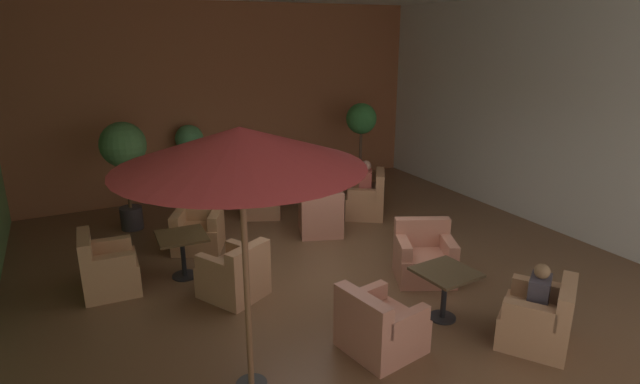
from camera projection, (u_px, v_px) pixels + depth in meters
ground_plane at (335, 276)px, 7.58m from camera, size 9.05×9.80×0.02m
wall_back_brick at (229, 100)px, 11.08m from camera, size 9.05×0.08×4.09m
wall_right_plain at (559, 117)px, 8.92m from camera, size 0.08×9.80×4.09m
cafe_table_front_left at (314, 191)px, 10.01m from camera, size 0.64×0.64×0.66m
armchair_front_left_north at (310, 183)px, 11.05m from camera, size 1.00×1.01×0.90m
armchair_front_left_east at (260, 199)px, 10.00m from camera, size 0.96×0.99×0.86m
armchair_front_left_south at (321, 217)px, 9.06m from camera, size 0.95×0.95×0.83m
armchair_front_left_west at (367, 200)px, 9.93m from camera, size 1.03×1.04×0.91m
cafe_table_front_right at (445, 282)px, 6.29m from camera, size 0.73×0.73×0.66m
armchair_front_right_north at (539, 320)px, 5.85m from camera, size 1.07×1.06×0.81m
armchair_front_right_east at (424, 258)px, 7.41m from camera, size 1.05×1.01×0.85m
armchair_front_right_south at (379, 327)px, 5.72m from camera, size 0.90×0.92×0.78m
cafe_table_mid_center at (182, 245)px, 7.40m from camera, size 0.72×0.72×0.66m
armchair_mid_center_north at (235, 276)px, 6.90m from camera, size 0.99×1.01×0.80m
armchair_mid_center_east at (199, 230)px, 8.44m from camera, size 1.00×0.97×0.88m
armchair_mid_center_south at (108, 269)px, 7.04m from camera, size 0.76×0.82×0.87m
patio_umbrella_tall_red at (240, 149)px, 4.40m from camera, size 2.23×2.23×2.70m
potted_tree_left_corner at (361, 128)px, 11.36m from camera, size 0.68×0.68×1.97m
potted_tree_mid_left at (191, 156)px, 10.59m from camera, size 0.58×0.58×1.65m
potted_tree_mid_right at (124, 153)px, 8.96m from camera, size 0.80×0.80×1.98m
patron_blue_shirt at (539, 291)px, 5.76m from camera, size 0.42×0.38×0.59m
patron_by_window at (366, 180)px, 9.82m from camera, size 0.42×0.46×0.68m
patron_with_friend at (320, 194)px, 8.97m from camera, size 0.43×0.35×0.66m
iced_drink_cup at (322, 179)px, 9.93m from camera, size 0.08×0.08×0.11m
open_laptop at (314, 180)px, 9.88m from camera, size 0.37×0.33×0.20m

